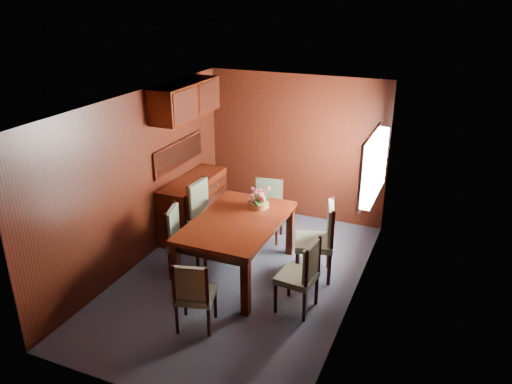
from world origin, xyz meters
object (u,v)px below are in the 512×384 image
at_px(sideboard, 194,206).
at_px(chair_head, 194,292).
at_px(chair_left_near, 181,237).
at_px(dining_table, 237,227).
at_px(chair_right_near, 303,272).
at_px(flower_centerpiece, 259,198).

bearing_deg(sideboard, chair_head, -60.55).
height_order(sideboard, chair_head, sideboard).
height_order(sideboard, chair_left_near, chair_left_near).
relative_size(sideboard, dining_table, 0.80).
xyz_separation_m(chair_right_near, chair_head, (-1.01, -0.83, -0.03)).
bearing_deg(sideboard, chair_right_near, -31.12).
xyz_separation_m(dining_table, flower_centerpiece, (0.11, 0.48, 0.26)).
bearing_deg(flower_centerpiece, dining_table, -102.90).
height_order(chair_left_near, chair_head, chair_left_near).
distance_m(sideboard, flower_centerpiece, 1.44).
bearing_deg(dining_table, flower_centerpiece, 76.87).
distance_m(dining_table, chair_right_near, 1.17).
bearing_deg(chair_left_near, dining_table, 94.90).
bearing_deg(chair_right_near, chair_head, 134.48).
xyz_separation_m(sideboard, chair_left_near, (0.46, -1.16, 0.09)).
distance_m(sideboard, chair_right_near, 2.61).
relative_size(chair_left_near, flower_centerpiece, 3.25).
xyz_separation_m(chair_head, flower_centerpiece, (0.05, 1.76, 0.47)).
xyz_separation_m(chair_left_near, chair_right_near, (1.77, -0.19, -0.01)).
distance_m(dining_table, flower_centerpiece, 0.56).
bearing_deg(dining_table, chair_right_near, -23.36).
distance_m(chair_left_near, chair_head, 1.28).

